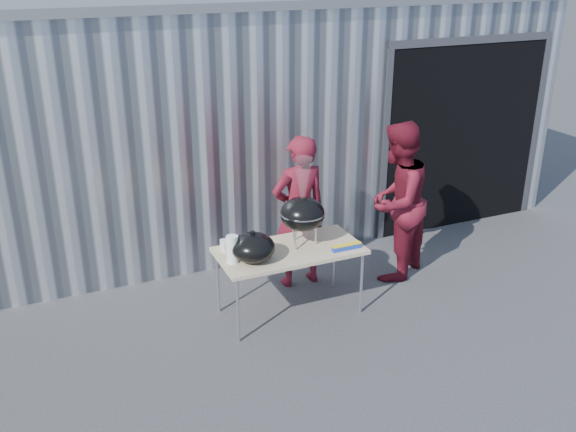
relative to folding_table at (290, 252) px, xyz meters
name	(u,v)px	position (x,y,z in m)	size (l,w,h in m)	color
ground	(291,334)	(-0.16, -0.41, -0.71)	(80.00, 80.00, 0.00)	#323235
building	(227,92)	(0.75, 4.18, 0.83)	(8.20, 6.20, 3.10)	silver
folding_table	(290,252)	(0.00, 0.00, 0.00)	(1.50, 0.75, 0.75)	tan
kettle_grill	(303,208)	(0.17, 0.05, 0.45)	(0.47, 0.47, 0.95)	black
grill_lid	(253,247)	(-0.44, -0.10, 0.18)	(0.44, 0.44, 0.32)	black
paper_towels	(232,249)	(-0.64, -0.05, 0.18)	(0.12, 0.12, 0.28)	white
white_tub	(231,245)	(-0.55, 0.24, 0.09)	(0.20, 0.15, 0.10)	white
foil_box	(347,247)	(0.53, -0.25, 0.07)	(0.32, 0.05, 0.06)	#1839A2
person_cook	(299,212)	(0.37, 0.58, 0.18)	(0.65, 0.42, 1.77)	maroon
person_bystander	(396,202)	(1.48, 0.31, 0.22)	(0.91, 0.71, 1.87)	maroon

